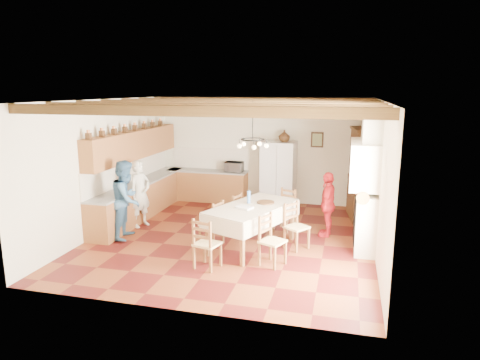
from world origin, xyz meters
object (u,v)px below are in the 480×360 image
object	(u,v)px
chair_end_near	(207,243)
person_woman_red	(328,204)
chair_left_far	(231,214)
person_man	(140,194)
dining_table	(252,210)
hutch	(362,174)
chair_right_far	(297,226)
chair_left_near	(211,223)
chair_end_far	(284,210)
person_woman_blue	(127,199)
chair_right_near	(273,240)
microwave	(234,167)
refrigerator	(279,174)

from	to	relation	value
chair_end_near	person_woman_red	distance (m)	3.11
chair_left_far	person_man	distance (m)	2.26
dining_table	chair_end_near	world-z (taller)	chair_end_near
hutch	person_man	world-z (taller)	hutch
chair_right_far	person_man	world-z (taller)	person_man
chair_left_near	chair_end_far	world-z (taller)	same
chair_left_far	chair_end_near	bearing A→B (deg)	16.53
hutch	person_woman_blue	world-z (taller)	hutch
chair_right_near	microwave	size ratio (longest dim) A/B	1.91
chair_end_far	microwave	bearing A→B (deg)	153.06
dining_table	person_woman_red	bearing A→B (deg)	37.26
hutch	chair_right_far	distance (m)	2.96
hutch	microwave	size ratio (longest dim) A/B	4.54
chair_end_far	microwave	size ratio (longest dim) A/B	1.91
chair_right_near	chair_right_far	size ratio (longest dim) A/B	1.00
dining_table	microwave	world-z (taller)	microwave
refrigerator	dining_table	size ratio (longest dim) A/B	0.79
person_woman_blue	chair_end_far	bearing A→B (deg)	-75.38
person_man	person_woman_blue	xyz separation A→B (m)	(0.08, -0.79, 0.07)
refrigerator	chair_end_far	bearing A→B (deg)	-74.13
chair_right_far	person_man	size ratio (longest dim) A/B	0.60
chair_right_far	microwave	size ratio (longest dim) A/B	1.91
chair_right_far	chair_left_far	bearing A→B (deg)	107.48
chair_left_near	hutch	bearing A→B (deg)	148.95
chair_end_far	person_woman_blue	bearing A→B (deg)	-134.44
person_man	chair_right_far	bearing A→B (deg)	-77.53
chair_left_far	chair_end_far	size ratio (longest dim) A/B	1.00
person_woman_blue	person_woman_red	world-z (taller)	person_woman_blue
microwave	dining_table	bearing A→B (deg)	-66.33
dining_table	person_man	xyz separation A→B (m)	(-2.87, 0.71, -0.01)
chair_end_near	microwave	world-z (taller)	microwave
chair_left_far	person_woman_red	xyz separation A→B (m)	(2.11, 0.46, 0.25)
chair_right_near	dining_table	bearing A→B (deg)	59.48
person_woman_red	chair_right_near	bearing A→B (deg)	-18.98
dining_table	chair_end_far	size ratio (longest dim) A/B	2.38
chair_left_far	person_man	world-z (taller)	person_man
dining_table	chair_right_near	xyz separation A→B (m)	(0.57, -0.80, -0.33)
chair_left_near	chair_end_near	size ratio (longest dim) A/B	1.00
refrigerator	person_woman_red	xyz separation A→B (m)	(1.46, -2.21, -0.18)
hutch	dining_table	world-z (taller)	hutch
person_man	person_woman_red	world-z (taller)	person_man
person_woman_blue	person_woman_red	size ratio (longest dim) A/B	1.19
chair_left_far	refrigerator	bearing A→B (deg)	-179.46
chair_left_near	microwave	distance (m)	3.54
dining_table	chair_left_near	world-z (taller)	chair_left_near
hutch	chair_right_near	world-z (taller)	hutch
chair_left_far	person_man	size ratio (longest dim) A/B	0.60
chair_right_far	person_woman_blue	xyz separation A→B (m)	(-3.69, -0.22, 0.38)
dining_table	person_woman_blue	xyz separation A→B (m)	(-2.79, -0.08, 0.06)
chair_left_near	chair_left_far	bearing A→B (deg)	-179.53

